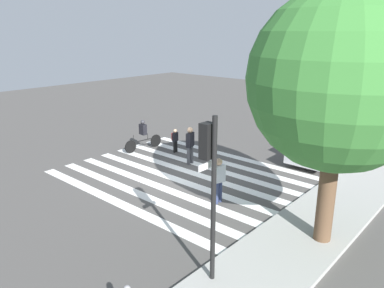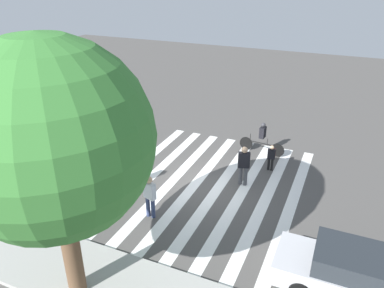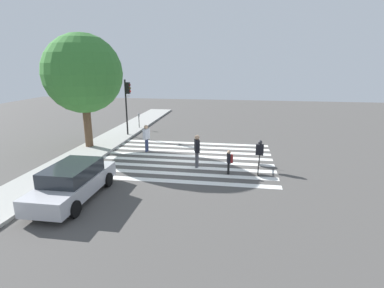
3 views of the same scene
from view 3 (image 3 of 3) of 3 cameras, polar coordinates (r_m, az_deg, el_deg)
The scene contains 11 objects.
ground_plane at distance 17.75m, azimuth -0.96°, elevation -2.79°, with size 60.00×60.00×0.00m, color #4C4947.
sidewalk_curb at distance 19.73m, azimuth -19.15°, elevation -1.58°, with size 36.00×2.50×0.14m.
crosswalk_stripes at distance 17.75m, azimuth -0.96°, elevation -2.78°, with size 7.59×10.00×0.01m.
traffic_light at distance 23.15m, azimuth -12.21°, elevation 8.73°, with size 0.60×0.50×4.30m.
parking_meter at distance 25.87m, azimuth -10.10°, elevation 5.04°, with size 0.15×0.15×1.38m.
street_tree at distance 20.35m, azimuth -20.06°, elevation 12.44°, with size 4.91×4.91×7.30m.
pedestrian_adult_blue_shirt at distance 19.17m, azimuth -8.68°, elevation 1.41°, with size 0.52×0.35×1.72m.
pedestrian_adult_tall_backpack at distance 15.23m, azimuth 7.11°, elevation -3.09°, with size 0.37×0.33×1.24m.
pedestrian_adult_yellow_jacket at distance 16.05m, azimuth 0.95°, elevation -0.97°, with size 0.54×0.36×1.79m.
cyclist_far_lane at distance 16.02m, azimuth 12.72°, elevation -1.92°, with size 2.31×0.42×1.63m.
car_parked_far_curb at distance 13.33m, azimuth -21.72°, elevation -6.69°, with size 4.66×1.91×1.47m.
Camera 3 is at (-16.64, -2.89, 5.46)m, focal length 28.00 mm.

